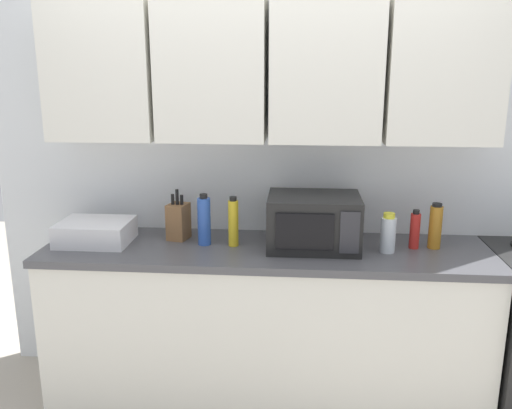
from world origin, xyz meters
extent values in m
cube|color=white|center=(0.00, 0.03, 1.30)|extent=(3.24, 0.06, 2.60)
cube|color=white|center=(-0.88, -0.15, 1.83)|extent=(0.56, 0.33, 0.75)
cube|color=white|center=(-0.29, -0.15, 1.83)|extent=(0.56, 0.33, 0.75)
cube|color=white|center=(0.29, -0.15, 1.83)|extent=(0.56, 0.33, 0.75)
cube|color=white|center=(0.88, -0.15, 1.83)|extent=(0.56, 0.33, 0.75)
cube|color=white|center=(0.00, -0.30, 0.43)|extent=(2.34, 0.60, 0.86)
cube|color=#4C4C51|center=(0.00, -0.30, 0.88)|extent=(2.37, 0.63, 0.04)
cube|color=black|center=(0.25, -0.27, 1.04)|extent=(0.48, 0.36, 0.28)
cube|color=black|center=(0.20, -0.46, 1.04)|extent=(0.29, 0.01, 0.18)
cube|color=#2D2D33|center=(0.42, -0.46, 1.04)|extent=(0.10, 0.01, 0.21)
cube|color=silver|center=(-0.93, -0.30, 0.96)|extent=(0.38, 0.30, 0.12)
cube|color=brown|center=(-0.49, -0.20, 1.00)|extent=(0.13, 0.14, 0.20)
cylinder|color=black|center=(-0.52, -0.21, 1.13)|extent=(0.02, 0.02, 0.06)
cylinder|color=black|center=(-0.49, -0.21, 1.14)|extent=(0.02, 0.02, 0.08)
cylinder|color=black|center=(-0.47, -0.21, 1.13)|extent=(0.02, 0.02, 0.05)
cylinder|color=silver|center=(0.63, -0.32, 0.99)|extent=(0.08, 0.08, 0.18)
cylinder|color=yellow|center=(0.63, -0.32, 1.10)|extent=(0.06, 0.06, 0.03)
cylinder|color=gold|center=(-0.17, -0.29, 1.02)|extent=(0.05, 0.05, 0.25)
cylinder|color=black|center=(-0.17, -0.29, 1.16)|extent=(0.04, 0.04, 0.02)
cylinder|color=#AD701E|center=(0.89, -0.24, 1.01)|extent=(0.07, 0.07, 0.23)
cylinder|color=black|center=(0.89, -0.24, 1.14)|extent=(0.05, 0.05, 0.02)
cylinder|color=red|center=(0.78, -0.25, 0.99)|extent=(0.05, 0.05, 0.19)
cylinder|color=black|center=(0.78, -0.25, 1.10)|extent=(0.03, 0.03, 0.02)
cylinder|color=#2D56B7|center=(-0.33, -0.28, 1.03)|extent=(0.07, 0.07, 0.26)
cylinder|color=black|center=(-0.33, -0.28, 1.17)|extent=(0.04, 0.04, 0.02)
camera|label=1|loc=(0.17, -3.00, 1.83)|focal=37.53mm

